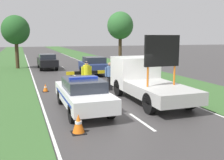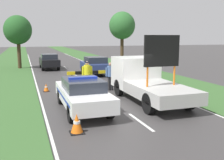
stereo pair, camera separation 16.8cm
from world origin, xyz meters
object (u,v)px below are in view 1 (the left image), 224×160
at_px(roadside_tree_near_right, 16,30).
at_px(queued_car_sedan_black, 47,61).
at_px(road_barrier, 90,74).
at_px(police_car, 83,94).
at_px(queued_car_hatch_blue, 94,66).
at_px(traffic_cone_near_police, 78,124).
at_px(work_truck, 144,79).
at_px(roadside_tree_near_left, 120,26).
at_px(police_officer, 87,73).
at_px(pedestrian_civilian, 110,74).
at_px(traffic_cone_centre_front, 114,101).
at_px(traffic_cone_near_truck, 45,88).
at_px(traffic_cone_behind_barrier, 64,86).

bearing_deg(roadside_tree_near_right, queued_car_sedan_black, -25.55).
height_order(road_barrier, roadside_tree_near_right, roadside_tree_near_right).
relative_size(police_car, queued_car_hatch_blue, 1.26).
relative_size(police_car, traffic_cone_near_police, 7.39).
relative_size(road_barrier, traffic_cone_near_police, 4.46).
distance_m(police_car, road_barrier, 5.06).
distance_m(work_truck, queued_car_hatch_blue, 9.64).
xyz_separation_m(work_truck, roadside_tree_near_left, (4.29, 14.69, 3.34)).
bearing_deg(police_officer, police_car, 44.07).
bearing_deg(pedestrian_civilian, traffic_cone_centre_front, -111.13).
bearing_deg(traffic_cone_near_truck, queued_car_hatch_blue, 51.91).
bearing_deg(queued_car_hatch_blue, roadside_tree_near_left, -130.90).
bearing_deg(traffic_cone_near_truck, work_truck, -37.67).
bearing_deg(traffic_cone_near_police, road_barrier, 72.52).
bearing_deg(police_officer, queued_car_sedan_black, -114.33).
bearing_deg(traffic_cone_near_police, pedestrian_civilian, 62.73).
bearing_deg(traffic_cone_near_truck, roadside_tree_near_right, 97.23).
bearing_deg(police_car, traffic_cone_centre_front, 10.51).
bearing_deg(police_officer, traffic_cone_near_police, 43.88).
xyz_separation_m(road_barrier, traffic_cone_near_police, (-2.36, -7.49, -0.61)).
relative_size(work_truck, pedestrian_civilian, 3.41).
bearing_deg(pedestrian_civilian, queued_car_hatch_blue, 77.70).
xyz_separation_m(road_barrier, traffic_cone_behind_barrier, (-1.73, -0.33, -0.65)).
bearing_deg(work_truck, roadside_tree_near_left, -108.07).
bearing_deg(police_car, queued_car_hatch_blue, 73.10).
bearing_deg(roadside_tree_near_left, work_truck, -106.28).
distance_m(police_car, police_officer, 4.42).
distance_m(road_barrier, queued_car_sedan_black, 11.51).
bearing_deg(traffic_cone_near_police, traffic_cone_behind_barrier, 84.96).
bearing_deg(police_officer, work_truck, 96.46).
bearing_deg(roadside_tree_near_left, roadside_tree_near_right, 170.28).
bearing_deg(road_barrier, queued_car_hatch_blue, 64.28).
distance_m(traffic_cone_near_police, queued_car_hatch_blue, 14.06).
bearing_deg(police_officer, pedestrian_civilian, 134.05).
distance_m(pedestrian_civilian, roadside_tree_near_right, 15.06).
bearing_deg(traffic_cone_behind_barrier, traffic_cone_centre_front, -68.17).
relative_size(traffic_cone_near_truck, traffic_cone_behind_barrier, 0.81).
xyz_separation_m(traffic_cone_centre_front, roadside_tree_near_right, (-4.37, 17.34, 3.65)).
bearing_deg(roadside_tree_near_right, police_officer, -73.10).
distance_m(road_barrier, traffic_cone_near_truck, 2.87).
distance_m(work_truck, traffic_cone_centre_front, 2.32).
xyz_separation_m(road_barrier, queued_car_sedan_black, (-1.53, 11.41, -0.12)).
distance_m(road_barrier, police_officer, 0.68).
bearing_deg(traffic_cone_centre_front, roadside_tree_near_left, 67.87).
bearing_deg(police_officer, queued_car_hatch_blue, -139.07).
height_order(pedestrian_civilian, traffic_cone_near_truck, pedestrian_civilian).
relative_size(work_truck, roadside_tree_near_left, 0.99).
distance_m(pedestrian_civilian, traffic_cone_near_truck, 3.97).
bearing_deg(pedestrian_civilian, roadside_tree_near_left, 61.21).
bearing_deg(work_truck, police_officer, -55.39).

